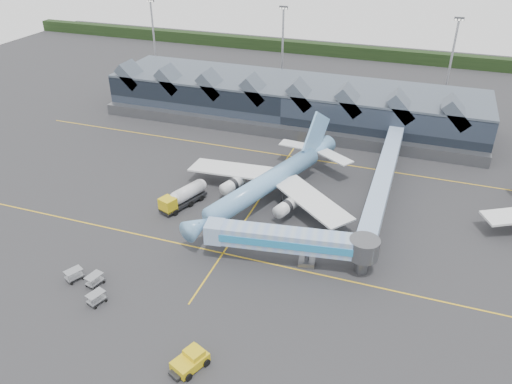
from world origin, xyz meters
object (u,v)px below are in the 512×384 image
(fuel_truck, at_px, (184,195))
(jet_bridge, at_px, (300,242))
(main_airliner, at_px, (270,181))
(pushback_tug, at_px, (190,361))

(fuel_truck, bearing_deg, jet_bridge, -2.00)
(jet_bridge, relative_size, fuel_truck, 2.52)
(main_airliner, height_order, pushback_tug, main_airliner)
(jet_bridge, distance_m, fuel_truck, 25.66)
(jet_bridge, xyz_separation_m, fuel_truck, (-23.73, 9.54, -2.12))
(main_airliner, xyz_separation_m, jet_bridge, (10.03, -16.43, 0.24))
(main_airliner, distance_m, pushback_tug, 39.24)
(main_airliner, xyz_separation_m, pushback_tug, (3.08, -39.01, -2.87))
(main_airliner, height_order, jet_bridge, main_airliner)
(main_airliner, bearing_deg, fuel_truck, -134.02)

